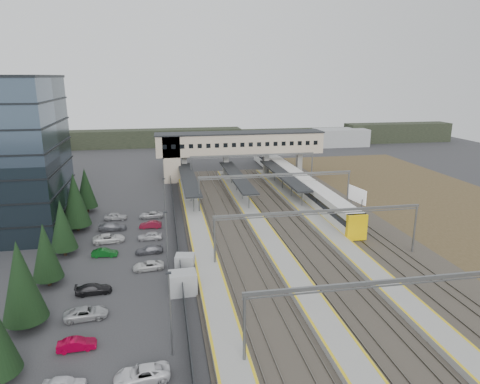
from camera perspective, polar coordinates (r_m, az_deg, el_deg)
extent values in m
plane|color=#2B2B2D|center=(63.92, -2.46, -6.98)|extent=(220.00, 220.00, 0.00)
cylinder|color=black|center=(49.00, -26.52, -15.22)|extent=(0.44, 0.44, 1.20)
cone|color=black|center=(47.01, -27.17, -10.44)|extent=(4.26, 4.26, 8.20)
cylinder|color=black|center=(56.69, -24.09, -10.72)|extent=(0.44, 0.44, 1.20)
cone|color=black|center=(55.22, -24.52, -7.16)|extent=(3.54, 3.54, 6.80)
cylinder|color=black|center=(64.72, -22.30, -7.31)|extent=(0.44, 0.44, 1.20)
cone|color=black|center=(63.41, -22.65, -4.04)|extent=(3.64, 3.64, 7.00)
cylinder|color=black|center=(73.90, -20.80, -4.39)|extent=(0.44, 0.44, 1.20)
cone|color=black|center=(72.56, -21.14, -0.92)|extent=(4.42, 4.42, 8.50)
cylinder|color=black|center=(83.28, -19.64, -2.12)|extent=(0.44, 0.44, 1.20)
cone|color=black|center=(82.24, -19.89, 0.54)|extent=(3.74, 3.74, 7.20)
imported|color=silver|center=(39.56, -22.36, -22.60)|extent=(3.49, 1.67, 1.15)
imported|color=maroon|center=(43.80, -20.94, -18.43)|extent=(3.50, 1.42, 1.13)
imported|color=#A0A1A4|center=(48.23, -19.83, -14.95)|extent=(4.54, 2.42, 1.21)
imported|color=black|center=(52.84, -18.94, -12.12)|extent=(4.17, 2.00, 1.17)
imported|color=#0A4513|center=(62.39, -17.59, -7.72)|extent=(3.55, 1.51, 1.14)
imported|color=silver|center=(67.25, -17.07, -5.93)|extent=(4.81, 2.50, 1.29)
imported|color=#55575D|center=(72.20, -16.62, -4.44)|extent=(4.41, 1.83, 1.27)
imported|color=#A1A1A5|center=(77.20, -16.24, -3.13)|extent=(3.83, 1.60, 1.30)
imported|color=silver|center=(38.68, -12.93, -22.60)|extent=(4.71, 2.48, 1.26)
imported|color=silver|center=(57.00, -12.14, -9.57)|extent=(4.11, 2.10, 1.11)
imported|color=#505158|center=(61.86, -12.03, -7.53)|extent=(3.99, 1.87, 1.12)
imported|color=#ABAAAF|center=(66.77, -11.93, -5.74)|extent=(3.77, 1.67, 1.26)
imported|color=maroon|center=(71.76, -11.85, -4.28)|extent=(3.67, 1.56, 1.18)
imported|color=#B3B2B6|center=(76.79, -11.78, -2.99)|extent=(4.10, 1.91, 1.14)
cylinder|color=slate|center=(39.20, -9.27, -15.87)|extent=(0.16, 0.16, 8.00)
cube|color=black|center=(37.31, -9.54, -10.60)|extent=(0.50, 0.25, 0.15)
cylinder|color=slate|center=(54.50, -9.73, -6.69)|extent=(0.16, 0.16, 8.00)
cube|color=black|center=(53.15, -9.92, -2.68)|extent=(0.50, 0.25, 0.15)
cylinder|color=slate|center=(71.54, -9.98, -1.37)|extent=(0.16, 0.16, 8.00)
cube|color=black|center=(70.52, -10.13, 1.75)|extent=(0.50, 0.25, 0.15)
cylinder|color=slate|center=(88.96, -10.14, 1.88)|extent=(0.16, 0.16, 8.00)
cube|color=black|center=(88.14, -10.26, 4.41)|extent=(0.50, 0.25, 0.15)
cube|color=#26282B|center=(67.73, -8.54, -4.93)|extent=(0.08, 90.00, 2.00)
cube|color=#939698|center=(50.29, -7.64, -11.93)|extent=(3.20, 2.41, 2.58)
cube|color=#939698|center=(55.69, -7.34, -9.35)|extent=(2.70, 2.39, 2.18)
cube|color=#39322D|center=(70.91, 6.64, -4.71)|extent=(34.00, 90.00, 0.20)
cube|color=#59544C|center=(68.36, -3.65, -5.24)|extent=(0.08, 90.00, 0.14)
cube|color=#59544C|center=(68.52, -2.45, -5.17)|extent=(0.08, 90.00, 0.14)
cube|color=#59544C|center=(68.90, -0.33, -5.04)|extent=(0.08, 90.00, 0.14)
cube|color=#59544C|center=(69.15, 0.85, -4.97)|extent=(0.08, 90.00, 0.14)
cube|color=#59544C|center=(70.13, 4.51, -4.72)|extent=(0.08, 90.00, 0.14)
cube|color=#59544C|center=(70.50, 5.65, -4.64)|extent=(0.08, 90.00, 0.14)
cube|color=#59544C|center=(71.22, 7.64, -4.50)|extent=(0.08, 90.00, 0.14)
cube|color=#59544C|center=(71.66, 8.74, -4.41)|extent=(0.08, 90.00, 0.14)
cube|color=#59544C|center=(73.24, 12.12, -4.15)|extent=(0.08, 90.00, 0.14)
cube|color=#59544C|center=(73.79, 13.16, -4.07)|extent=(0.08, 90.00, 0.14)
cube|color=#59544C|center=(74.82, 14.96, -3.92)|extent=(0.08, 90.00, 0.14)
cube|color=#59544C|center=(75.43, 15.95, -3.83)|extent=(0.08, 90.00, 0.14)
cube|color=gray|center=(68.09, -5.57, -5.22)|extent=(3.20, 82.00, 0.90)
cube|color=gold|center=(67.84, -6.80, -4.92)|extent=(0.25, 82.00, 0.02)
cube|color=gold|center=(68.05, -4.36, -4.79)|extent=(0.25, 82.00, 0.02)
cube|color=gray|center=(69.54, 2.70, -4.72)|extent=(3.20, 82.00, 0.90)
cube|color=gold|center=(69.09, 1.52, -4.43)|extent=(0.25, 82.00, 0.02)
cube|color=gold|center=(69.72, 3.86, -4.28)|extent=(0.25, 82.00, 0.02)
cube|color=gray|center=(72.36, 10.45, -4.16)|extent=(3.20, 82.00, 0.90)
cube|color=gold|center=(71.73, 9.38, -3.89)|extent=(0.25, 82.00, 0.02)
cube|color=gold|center=(72.73, 11.54, -3.73)|extent=(0.25, 82.00, 0.02)
cube|color=black|center=(88.13, -6.88, 1.89)|extent=(3.00, 30.00, 0.25)
cube|color=slate|center=(88.16, -6.88, 1.79)|extent=(3.10, 30.00, 0.12)
cylinder|color=slate|center=(75.99, -6.20, -1.50)|extent=(0.20, 0.20, 3.10)
cylinder|color=slate|center=(82.23, -6.55, -0.22)|extent=(0.20, 0.20, 3.10)
cylinder|color=slate|center=(88.50, -6.85, 0.88)|extent=(0.20, 0.20, 3.10)
cylinder|color=slate|center=(94.81, -7.11, 1.83)|extent=(0.20, 0.20, 3.10)
cylinder|color=slate|center=(101.14, -7.33, 2.66)|extent=(0.20, 0.20, 3.10)
cube|color=black|center=(89.25, -0.46, 2.17)|extent=(3.00, 30.00, 0.25)
cube|color=slate|center=(89.29, -0.46, 2.07)|extent=(3.10, 30.00, 0.12)
cylinder|color=slate|center=(77.30, 1.21, -1.13)|extent=(0.20, 0.20, 3.10)
cylinder|color=slate|center=(83.44, 0.32, 0.11)|extent=(0.20, 0.20, 3.10)
cylinder|color=slate|center=(89.63, -0.46, 1.17)|extent=(0.20, 0.20, 3.10)
cylinder|color=slate|center=(95.86, -1.13, 2.09)|extent=(0.20, 0.20, 3.10)
cylinder|color=slate|center=(102.12, -1.72, 2.90)|extent=(0.20, 0.20, 3.10)
cube|color=black|center=(91.47, 5.73, 2.41)|extent=(3.00, 30.00, 0.25)
cube|color=slate|center=(91.50, 5.73, 2.32)|extent=(3.10, 30.00, 0.12)
cylinder|color=slate|center=(79.84, 8.26, -0.75)|extent=(0.20, 0.20, 3.10)
cylinder|color=slate|center=(85.80, 6.89, 0.42)|extent=(0.20, 0.20, 3.10)
cylinder|color=slate|center=(91.83, 5.70, 1.44)|extent=(0.20, 0.20, 3.10)
cylinder|color=slate|center=(97.92, 4.66, 2.33)|extent=(0.20, 0.20, 3.10)
cylinder|color=slate|center=(104.06, 3.74, 3.11)|extent=(0.20, 0.20, 3.10)
cube|color=tan|center=(103.53, 0.01, 6.51)|extent=(40.00, 6.00, 5.00)
cube|color=black|center=(103.17, 0.01, 7.91)|extent=(40.40, 6.40, 0.30)
cube|color=tan|center=(102.38, -9.14, 4.52)|extent=(4.00, 6.00, 11.00)
cube|color=black|center=(98.86, -10.04, 5.93)|extent=(1.00, 0.06, 1.00)
cube|color=black|center=(98.89, -8.87, 5.98)|extent=(1.00, 0.06, 1.00)
cube|color=black|center=(98.96, -7.71, 6.03)|extent=(1.00, 0.06, 1.00)
cube|color=black|center=(99.07, -6.55, 6.08)|extent=(1.00, 0.06, 1.00)
cube|color=black|center=(99.23, -5.39, 6.13)|extent=(1.00, 0.06, 1.00)
cube|color=black|center=(99.42, -4.24, 6.17)|extent=(1.00, 0.06, 1.00)
cube|color=black|center=(99.65, -3.09, 6.21)|extent=(1.00, 0.06, 1.00)
cube|color=black|center=(99.92, -1.94, 6.25)|extent=(1.00, 0.06, 1.00)
cube|color=black|center=(100.23, -0.81, 6.28)|extent=(1.00, 0.06, 1.00)
cube|color=black|center=(100.58, 0.32, 6.31)|extent=(1.00, 0.06, 1.00)
cube|color=black|center=(100.96, 1.45, 6.34)|extent=(1.00, 0.06, 1.00)
cube|color=black|center=(101.39, 2.56, 6.37)|extent=(1.00, 0.06, 1.00)
cube|color=black|center=(101.85, 3.66, 6.39)|extent=(1.00, 0.06, 1.00)
cube|color=black|center=(102.35, 4.76, 6.42)|extent=(1.00, 0.06, 1.00)
cube|color=black|center=(102.89, 5.84, 6.44)|extent=(1.00, 0.06, 1.00)
cube|color=black|center=(103.46, 6.91, 6.45)|extent=(1.00, 0.06, 1.00)
cube|color=black|center=(104.07, 7.97, 6.47)|extent=(1.00, 0.06, 1.00)
cube|color=black|center=(104.71, 9.01, 6.48)|extent=(1.00, 0.06, 1.00)
cube|color=black|center=(105.39, 10.05, 6.49)|extent=(1.00, 0.06, 1.00)
cube|color=gray|center=(102.90, -8.25, 3.19)|extent=(1.20, 1.60, 6.00)
cube|color=gray|center=(102.97, -7.41, 3.23)|extent=(1.20, 1.60, 6.00)
cube|color=gray|center=(103.93, -1.89, 3.46)|extent=(1.20, 1.60, 6.00)
cube|color=gray|center=(105.84, 3.48, 3.65)|extent=(1.20, 1.60, 6.00)
cube|color=gray|center=(108.17, 7.87, 3.79)|extent=(1.20, 1.60, 6.00)
cylinder|color=slate|center=(37.42, 0.59, -18.21)|extent=(0.28, 0.28, 7.00)
cube|color=slate|center=(40.40, 20.88, -10.92)|extent=(28.40, 0.25, 0.35)
cube|color=slate|center=(40.57, 20.82, -11.43)|extent=(28.40, 0.12, 0.12)
cylinder|color=slate|center=(55.01, -3.41, -6.83)|extent=(0.28, 0.28, 7.00)
cylinder|color=slate|center=(64.39, 22.24, -4.65)|extent=(0.28, 0.28, 7.00)
cube|color=slate|center=(57.08, 10.64, -2.52)|extent=(28.40, 0.25, 0.35)
cube|color=slate|center=(57.20, 10.62, -2.90)|extent=(28.40, 0.12, 0.12)
cylinder|color=slate|center=(75.76, -5.47, -0.67)|extent=(0.28, 0.28, 7.00)
cylinder|color=slate|center=(82.82, 14.20, 0.31)|extent=(0.28, 0.28, 7.00)
cube|color=slate|center=(77.28, 4.87, 2.34)|extent=(28.40, 0.25, 0.35)
cube|color=slate|center=(77.37, 4.86, 2.05)|extent=(28.40, 0.12, 0.12)
cylinder|color=slate|center=(95.11, -6.55, 2.57)|extent=(0.28, 0.28, 7.00)
cylinder|color=slate|center=(100.83, 9.55, 3.18)|extent=(0.28, 0.28, 7.00)
cube|color=slate|center=(96.32, 1.75, 4.95)|extent=(28.40, 0.25, 0.35)
cube|color=slate|center=(96.39, 1.75, 4.71)|extent=(28.40, 0.12, 0.12)
cube|color=silver|center=(75.53, 11.85, -1.92)|extent=(3.08, 21.40, 3.96)
cube|color=black|center=(75.41, 11.87, -1.60)|extent=(3.15, 20.80, 0.99)
cube|color=slate|center=(76.04, 11.78, -3.15)|extent=(2.64, 20.00, 0.55)
cube|color=silver|center=(95.51, 6.93, 1.88)|extent=(3.08, 21.40, 3.96)
cube|color=black|center=(95.41, 6.94, 2.14)|extent=(3.15, 20.80, 0.99)
cube|color=slate|center=(95.92, 6.90, 0.89)|extent=(2.64, 20.00, 0.55)
cube|color=silver|center=(116.22, 3.74, 4.34)|extent=(3.08, 21.40, 3.96)
cube|color=black|center=(116.14, 3.74, 4.55)|extent=(3.15, 20.80, 0.99)
cube|color=slate|center=(116.56, 3.72, 3.52)|extent=(2.64, 20.00, 0.55)
cube|color=yellow|center=(66.36, 15.26, -4.54)|extent=(3.10, 0.90, 3.96)
cylinder|color=slate|center=(79.57, 15.92, -1.96)|extent=(0.20, 0.20, 2.89)
cylinder|color=slate|center=(83.37, 14.60, -1.09)|extent=(0.20, 0.20, 2.89)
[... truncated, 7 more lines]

